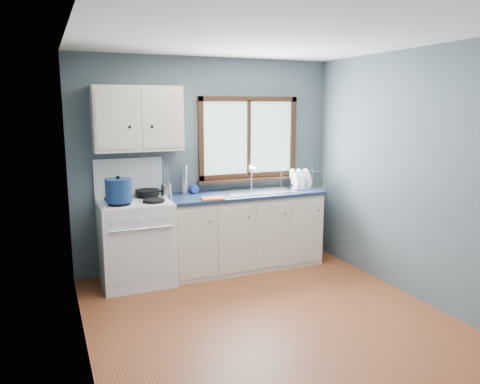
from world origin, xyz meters
name	(u,v)px	position (x,y,z in m)	size (l,w,h in m)	color
floor	(273,324)	(0.00, 0.00, -0.01)	(3.20, 3.60, 0.02)	brown
ceiling	(277,34)	(0.00, 0.00, 2.51)	(3.20, 3.60, 0.02)	white
wall_back	(207,164)	(0.00, 1.81, 1.25)	(3.20, 0.02, 2.50)	#536167
wall_front	(438,243)	(0.00, -1.81, 1.25)	(3.20, 0.02, 2.50)	#536167
wall_left	(78,202)	(-1.61, 0.00, 1.25)	(0.02, 3.60, 2.50)	#536167
wall_right	(420,176)	(1.61, 0.00, 1.25)	(0.02, 3.60, 2.50)	#536167
gas_range	(136,240)	(-0.95, 1.47, 0.49)	(0.76, 0.69, 1.36)	white
base_cabinets	(244,234)	(0.36, 1.49, 0.41)	(1.85, 0.60, 0.88)	beige
countertop	(244,194)	(0.36, 1.49, 0.90)	(1.89, 0.64, 0.04)	#16243C
sink	(258,197)	(0.54, 1.49, 0.86)	(0.84, 0.46, 0.44)	silver
window	(249,144)	(0.54, 1.77, 1.48)	(1.36, 0.10, 1.03)	#9EC6A8
upper_cabinets	(138,119)	(-0.85, 1.63, 1.80)	(0.95, 0.35, 0.70)	beige
skillet	(148,192)	(-0.77, 1.61, 0.99)	(0.41, 0.29, 0.05)	black
stockpot	(119,190)	(-1.13, 1.32, 1.08)	(0.35, 0.35, 0.28)	navy
utensil_crock	(166,190)	(-0.56, 1.59, 1.00)	(0.17, 0.17, 0.40)	silver
thermos	(184,180)	(-0.32, 1.69, 1.09)	(0.08, 0.08, 0.33)	silver
soap_bottle	(195,183)	(-0.21, 1.64, 1.05)	(0.10, 0.10, 0.25)	#2439B9
dish_towel	(213,198)	(-0.12, 1.27, 0.93)	(0.25, 0.18, 0.02)	orange
dish_rack	(301,183)	(1.16, 1.53, 0.98)	(0.50, 0.41, 0.24)	silver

